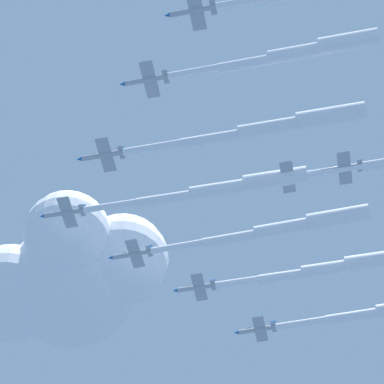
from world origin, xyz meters
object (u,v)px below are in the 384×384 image
at_px(jet_port_inner, 272,127).
at_px(jet_starboard_mid, 326,268).
at_px(jet_lead, 221,188).
at_px(jet_starboard_inner, 285,227).
at_px(jet_port_mid, 296,52).

bearing_deg(jet_port_inner, jet_starboard_mid, 80.92).
height_order(jet_lead, jet_port_inner, jet_lead).
bearing_deg(jet_starboard_mid, jet_starboard_inner, -117.43).
xyz_separation_m(jet_lead, jet_starboard_mid, (19.30, 26.63, 1.84)).
height_order(jet_port_mid, jet_starboard_mid, jet_starboard_mid).
relative_size(jet_port_inner, jet_starboard_mid, 1.16).
bearing_deg(jet_lead, jet_port_mid, -53.60).
bearing_deg(jet_starboard_inner, jet_starboard_mid, 62.57).
bearing_deg(jet_starboard_mid, jet_port_inner, -99.08).
bearing_deg(jet_port_inner, jet_lead, 133.61).
bearing_deg(jet_starboard_inner, jet_port_inner, -87.83).
bearing_deg(jet_port_mid, jet_lead, 126.40).
height_order(jet_port_inner, jet_starboard_inner, jet_starboard_inner).
relative_size(jet_lead, jet_port_mid, 1.12).
xyz_separation_m(jet_starboard_inner, jet_starboard_mid, (7.40, 14.25, 2.00)).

